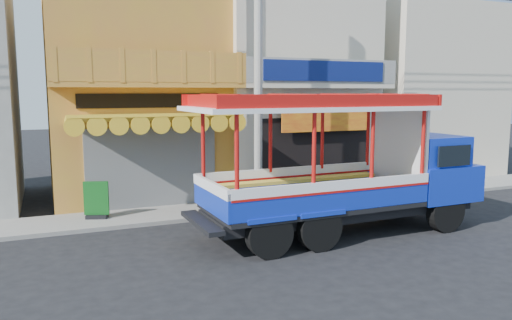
% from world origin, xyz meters
% --- Properties ---
extents(ground, '(90.00, 90.00, 0.00)m').
position_xyz_m(ground, '(0.00, 0.00, 0.00)').
color(ground, black).
rests_on(ground, ground).
extents(sidewalk, '(30.00, 2.00, 0.12)m').
position_xyz_m(sidewalk, '(0.00, 4.00, 0.06)').
color(sidewalk, slate).
rests_on(sidewalk, ground).
extents(shophouse_left, '(6.00, 7.50, 8.24)m').
position_xyz_m(shophouse_left, '(-4.00, 7.96, 4.11)').
color(shophouse_left, '#B98929').
rests_on(shophouse_left, ground).
extents(shophouse_right, '(6.00, 6.75, 8.24)m').
position_xyz_m(shophouse_right, '(2.00, 7.96, 4.11)').
color(shophouse_right, beige).
rests_on(shophouse_right, ground).
extents(party_pilaster, '(0.35, 0.30, 8.00)m').
position_xyz_m(party_pilaster, '(-1.00, 4.85, 4.00)').
color(party_pilaster, beige).
rests_on(party_pilaster, ground).
extents(filler_building_right, '(6.00, 6.00, 7.60)m').
position_xyz_m(filler_building_right, '(9.00, 8.00, 3.80)').
color(filler_building_right, beige).
rests_on(filler_building_right, ground).
extents(utility_pole, '(28.00, 0.26, 9.00)m').
position_xyz_m(utility_pole, '(-0.85, 3.30, 5.03)').
color(utility_pole, gray).
rests_on(utility_pole, ground).
extents(songthaew_truck, '(8.11, 2.86, 3.76)m').
position_xyz_m(songthaew_truck, '(0.70, 0.27, 1.81)').
color(songthaew_truck, black).
rests_on(songthaew_truck, ground).
extents(green_sign, '(0.70, 0.51, 1.10)m').
position_xyz_m(green_sign, '(-5.86, 4.08, 0.58)').
color(green_sign, black).
rests_on(green_sign, sidewalk).
extents(potted_plant_a, '(1.20, 1.23, 1.04)m').
position_xyz_m(potted_plant_a, '(2.12, 4.53, 0.64)').
color(potted_plant_a, '#165017').
rests_on(potted_plant_a, sidewalk).
extents(potted_plant_c, '(0.66, 0.66, 0.97)m').
position_xyz_m(potted_plant_c, '(2.83, 4.04, 0.60)').
color(potted_plant_c, '#165017').
rests_on(potted_plant_c, sidewalk).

